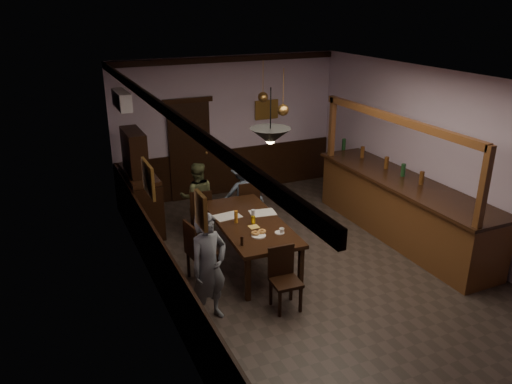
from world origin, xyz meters
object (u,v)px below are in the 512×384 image
chair_near (284,275)px  pendant_brass_mid (283,110)px  coffee_cup (282,231)px  person_standing (209,268)px  chair_far_right (248,203)px  soda_can (253,220)px  chair_far_left (201,211)px  chair_side (198,249)px  person_seated_right (243,193)px  pendant_brass_far (263,97)px  person_seated_left (197,197)px  dining_table (250,225)px  pendant_iron (270,136)px  sideboard (140,190)px  bar_counter (402,207)px

chair_near → pendant_brass_mid: size_ratio=1.11×
coffee_cup → person_standing: bearing=-154.1°
chair_far_right → coffee_cup: (-0.25, -1.86, 0.29)m
soda_can → chair_near: bearing=-94.0°
chair_far_left → chair_side: bearing=83.0°
person_seated_right → pendant_brass_far: (0.67, 0.56, 1.69)m
person_seated_left → soda_can: person_seated_left is taller
person_seated_left → dining_table: bearing=117.3°
chair_far_right → person_seated_left: (-0.88, 0.32, 0.15)m
person_seated_right → pendant_iron: 2.96m
person_seated_left → coffee_cup: size_ratio=16.52×
person_standing → soda_can: bearing=24.3°
chair_side → person_seated_right: person_seated_right is taller
chair_far_left → pendant_brass_far: size_ratio=1.12×
coffee_cup → sideboard: size_ratio=0.04×
sideboard → pendant_brass_mid: (2.31, -1.24, 1.54)m
person_standing → pendant_iron: pendant_iron is taller
person_seated_left → bar_counter: (3.26, -1.79, -0.08)m
person_standing → pendant_iron: (1.07, 0.40, 1.56)m
pendant_brass_far → chair_near: bearing=-110.4°
pendant_iron → pendant_brass_mid: same height
sideboard → pendant_iron: size_ratio=2.48×
dining_table → chair_near: chair_near is taller
sideboard → bar_counter: bar_counter is taller
chair_far_right → chair_near: chair_far_right is taller
pendant_iron → bar_counter: bearing=11.2°
pendant_iron → pendant_brass_far: (1.24, 2.88, -0.05)m
chair_side → pendant_iron: pendant_iron is taller
chair_near → chair_side: chair_side is taller
person_seated_left → pendant_iron: bearing=111.9°
coffee_cup → pendant_iron: 1.59m
dining_table → chair_side: size_ratio=2.31×
chair_far_right → pendant_brass_mid: pendant_brass_mid is taller
chair_side → sideboard: size_ratio=0.51×
chair_far_right → pendant_brass_far: size_ratio=1.16×
sideboard → pendant_brass_far: pendant_brass_far is taller
person_standing → dining_table: bearing=27.1°
person_seated_right → sideboard: size_ratio=0.64×
chair_near → chair_side: bearing=130.1°
person_seated_right → bar_counter: size_ratio=0.30×
chair_far_left → sideboard: (-0.91, 0.79, 0.27)m
chair_near → sideboard: 3.64m
pendant_brass_mid → person_seated_left: bearing=152.3°
person_standing → soda_can: (1.13, 1.10, 0.03)m
dining_table → person_seated_left: person_seated_left is taller
chair_far_right → pendant_iron: pendant_iron is taller
chair_near → person_seated_left: (-0.30, 2.90, 0.17)m
chair_far_right → sideboard: size_ratio=0.49×
chair_side → pendant_brass_far: size_ratio=1.20×
chair_side → person_seated_right: 2.24m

